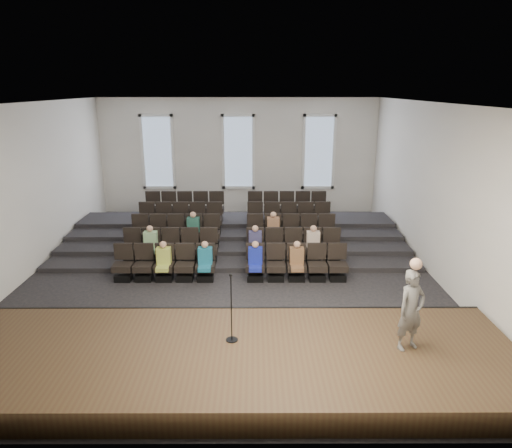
% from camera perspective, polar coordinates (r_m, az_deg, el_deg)
% --- Properties ---
extents(ground, '(14.00, 14.00, 0.00)m').
position_cam_1_polar(ground, '(14.03, -3.07, -6.00)').
color(ground, black).
rests_on(ground, ground).
extents(ceiling, '(12.00, 14.00, 0.02)m').
position_cam_1_polar(ceiling, '(12.94, -3.43, 14.91)').
color(ceiling, white).
rests_on(ceiling, ground).
extents(wall_back, '(12.00, 0.04, 5.00)m').
position_cam_1_polar(wall_back, '(20.16, -2.21, 8.43)').
color(wall_back, white).
rests_on(wall_back, ground).
extents(wall_front, '(12.00, 0.04, 5.00)m').
position_cam_1_polar(wall_front, '(6.62, -6.39, -9.60)').
color(wall_front, white).
rests_on(wall_front, ground).
extents(wall_left, '(0.04, 14.00, 5.00)m').
position_cam_1_polar(wall_left, '(14.86, -27.16, 3.55)').
color(wall_left, white).
rests_on(wall_left, ground).
extents(wall_right, '(0.04, 14.00, 5.00)m').
position_cam_1_polar(wall_right, '(14.27, 21.73, 3.74)').
color(wall_right, white).
rests_on(wall_right, ground).
extents(stage, '(11.80, 3.60, 0.50)m').
position_cam_1_polar(stage, '(9.40, -4.67, -16.70)').
color(stage, '#3E2D1A').
rests_on(stage, ground).
extents(stage_lip, '(11.80, 0.06, 0.52)m').
position_cam_1_polar(stage_lip, '(10.92, -3.96, -11.57)').
color(stage_lip, black).
rests_on(stage_lip, ground).
extents(risers, '(11.80, 4.80, 0.60)m').
position_cam_1_polar(risers, '(16.93, -2.56, -1.23)').
color(risers, black).
rests_on(risers, ground).
extents(seating_rows, '(6.80, 4.70, 1.67)m').
position_cam_1_polar(seating_rows, '(15.23, -2.83, -1.39)').
color(seating_rows, black).
rests_on(seating_rows, ground).
extents(windows, '(8.44, 0.10, 3.24)m').
position_cam_1_polar(windows, '(20.07, -2.22, 8.97)').
color(windows, white).
rests_on(windows, wall_back).
extents(audience, '(5.45, 2.64, 1.10)m').
position_cam_1_polar(audience, '(13.94, -2.75, -2.63)').
color(audience, '#AEBC4B').
rests_on(audience, seating_rows).
extents(speaker, '(0.70, 0.60, 1.63)m').
position_cam_1_polar(speaker, '(9.40, 18.81, -10.17)').
color(speaker, '#5B5A57').
rests_on(speaker, stage).
extents(mic_stand, '(0.24, 0.24, 1.46)m').
position_cam_1_polar(mic_stand, '(9.34, -3.07, -12.01)').
color(mic_stand, black).
rests_on(mic_stand, stage).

